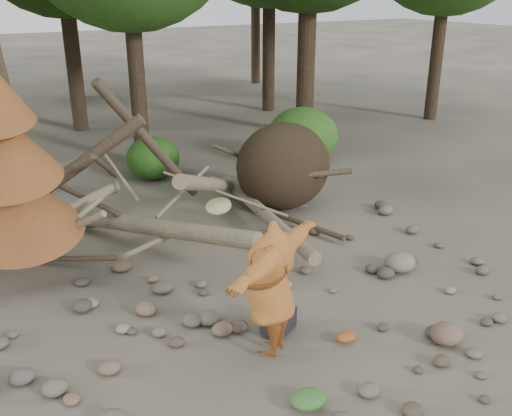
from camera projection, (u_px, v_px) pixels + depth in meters
ground at (291, 330)px, 8.49m from camera, size 120.00×120.00×0.00m
deadfall_pile at (262, 173)px, 12.49m from camera, size 8.55×5.24×3.30m
dead_conifer at (11, 168)px, 8.97m from camera, size 2.06×2.16×4.35m
bush_mid at (153, 158)px, 14.93m from camera, size 1.40×1.40×1.12m
bush_right at (303, 136)px, 16.17m from camera, size 2.00×2.00×1.60m
frisbee_thrower at (270, 288)px, 7.54m from camera, size 2.39×1.82×2.57m
backpack at (279, 324)px, 8.36m from camera, size 0.59×0.51×0.33m
cloth_green at (308, 402)px, 6.91m from camera, size 0.45×0.38×0.17m
cloth_orange at (346, 339)px, 8.18m from camera, size 0.29×0.24×0.11m
boulder_front_right at (446, 334)px, 8.15m from camera, size 0.50×0.45×0.30m
boulder_mid_right at (400, 262)px, 10.20m from camera, size 0.57×0.51×0.34m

